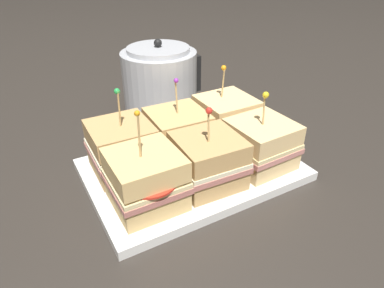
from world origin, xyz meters
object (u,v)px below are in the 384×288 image
object	(u,v)px
sandwich_back_left	(122,148)
kettle_steel	(160,81)
sandwich_back_right	(226,119)
sandwich_back_center	(178,133)
sandwich_front_right	(261,144)
serving_platter	(192,169)
sandwich_front_left	(146,180)
sandwich_front_center	(208,161)

from	to	relation	value
sandwich_back_left	kettle_steel	xyz separation A→B (m)	(0.19, 0.24, 0.02)
sandwich_back_right	kettle_steel	xyz separation A→B (m)	(-0.05, 0.23, 0.02)
sandwich_back_center	sandwich_front_right	bearing A→B (deg)	-44.99
serving_platter	kettle_steel	xyz separation A→B (m)	(0.07, 0.29, 0.08)
serving_platter	sandwich_back_left	distance (m)	0.14
sandwich_front_left	sandwich_front_right	distance (m)	0.24
sandwich_back_left	sandwich_back_right	world-z (taller)	sandwich_back_left
sandwich_front_left	sandwich_back_center	world-z (taller)	sandwich_front_left
serving_platter	kettle_steel	world-z (taller)	kettle_steel
sandwich_front_right	sandwich_back_center	size ratio (longest dim) A/B	0.96
sandwich_back_center	kettle_steel	size ratio (longest dim) A/B	0.76
sandwich_front_right	sandwich_front_center	bearing A→B (deg)	179.39
sandwich_back_right	kettle_steel	size ratio (longest dim) A/B	0.77
sandwich_front_center	sandwich_back_center	size ratio (longest dim) A/B	0.95
serving_platter	sandwich_back_center	size ratio (longest dim) A/B	2.47
sandwich_front_left	sandwich_front_right	size ratio (longest dim) A/B	1.13
sandwich_front_left	sandwich_front_center	size ratio (longest dim) A/B	1.13
sandwich_front_right	sandwich_back_left	xyz separation A→B (m)	(-0.24, 0.12, 0.00)
sandwich_front_right	sandwich_back_left	bearing A→B (deg)	154.07
serving_platter	sandwich_back_center	distance (m)	0.08
sandwich_front_right	sandwich_back_right	size ratio (longest dim) A/B	0.94
sandwich_back_center	sandwich_back_right	bearing A→B (deg)	0.62
sandwich_front_center	sandwich_back_right	bearing A→B (deg)	44.71
sandwich_back_center	kettle_steel	xyz separation A→B (m)	(0.07, 0.23, 0.02)
sandwich_back_center	kettle_steel	world-z (taller)	kettle_steel
sandwich_front_left	kettle_steel	world-z (taller)	kettle_steel
sandwich_front_left	sandwich_back_center	distance (m)	0.17
serving_platter	kettle_steel	size ratio (longest dim) A/B	1.87
kettle_steel	sandwich_front_right	bearing A→B (deg)	-82.07
sandwich_front_left	sandwich_front_center	bearing A→B (deg)	0.34
sandwich_back_left	kettle_steel	size ratio (longest dim) A/B	0.79
sandwich_front_left	kettle_steel	bearing A→B (deg)	61.62
sandwich_front_left	sandwich_front_right	bearing A→B (deg)	-0.14
sandwich_front_center	sandwich_front_right	bearing A→B (deg)	-0.61
sandwich_front_center	sandwich_back_center	bearing A→B (deg)	89.59
sandwich_front_left	sandwich_back_left	xyz separation A→B (m)	(0.00, 0.12, 0.00)
sandwich_front_center	kettle_steel	bearing A→B (deg)	78.70
sandwich_front_right	kettle_steel	size ratio (longest dim) A/B	0.73
serving_platter	sandwich_back_center	xyz separation A→B (m)	(0.00, 0.06, 0.05)
serving_platter	sandwich_front_left	xyz separation A→B (m)	(-0.12, -0.06, 0.06)
sandwich_back_center	sandwich_back_right	world-z (taller)	sandwich_back_right
sandwich_front_right	sandwich_back_right	world-z (taller)	sandwich_back_right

